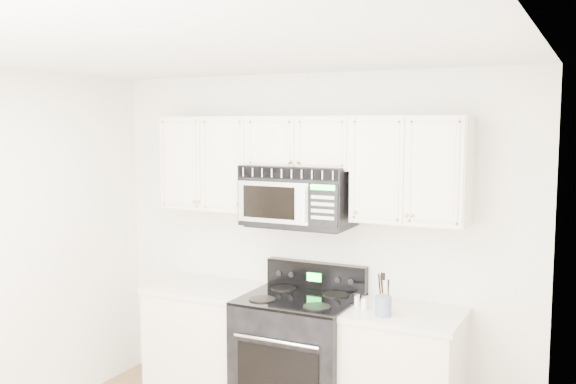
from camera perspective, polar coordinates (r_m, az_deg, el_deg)
The scene contains 9 objects.
room at distance 3.56m, azimuth -9.39°, elevation -8.86°, with size 3.51×3.51×2.61m.
base_cabinet_left at distance 5.39m, azimuth -7.19°, elevation -13.34°, with size 0.86×0.65×0.92m.
base_cabinet_right at distance 4.75m, azimuth 9.82°, elevation -16.11°, with size 0.86×0.65×0.92m.
range at distance 4.95m, azimuth 1.03°, elevation -14.38°, with size 0.83×0.75×1.14m.
upper_cabinets at distance 4.83m, azimuth 1.50°, elevation 2.76°, with size 2.44×0.37×0.75m.
microwave at distance 4.82m, azimuth 0.93°, elevation -0.30°, with size 0.82×0.46×0.45m.
utensil_crock at distance 4.44m, azimuth 8.47°, elevation -9.88°, with size 0.11×0.11×0.29m.
shaker_salt at distance 4.56m, azimuth 6.78°, elevation -9.75°, with size 0.04×0.04×0.10m.
shaker_pepper at distance 4.65m, azimuth 6.15°, elevation -9.53°, with size 0.04×0.04×0.09m.
Camera 1 is at (2.02, -2.79, 2.21)m, focal length 40.00 mm.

